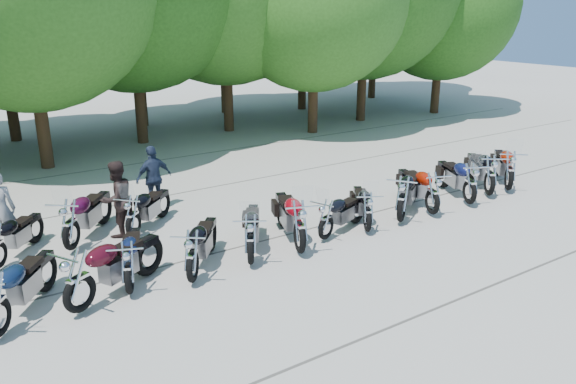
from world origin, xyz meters
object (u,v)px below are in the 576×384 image
motorcycle_12 (491,174)px  motorcycle_15 (70,223)px  motorcycle_5 (251,238)px  motorcycle_10 (433,192)px  motorcycle_9 (402,198)px  rider_2 (154,178)px  motorcycle_3 (128,266)px  motorcycle_7 (326,218)px  motorcycle_8 (368,211)px  motorcycle_11 (471,182)px  rider_1 (117,199)px  rider_0 (0,210)px  motorcycle_2 (78,279)px  motorcycle_4 (192,255)px  motorcycle_6 (300,225)px  motorcycle_16 (133,215)px  motorcycle_13 (510,169)px

motorcycle_12 → motorcycle_15: 11.47m
motorcycle_5 → motorcycle_10: (5.55, -0.04, 0.03)m
motorcycle_9 → rider_2: rider_2 is taller
motorcycle_3 → motorcycle_7: 4.76m
motorcycle_3 → rider_2: rider_2 is taller
motorcycle_3 → motorcycle_8: motorcycle_3 is taller
motorcycle_5 → motorcycle_7: 2.17m
motorcycle_11 → motorcycle_9: bearing=23.6°
rider_2 → motorcycle_12: bearing=143.5°
motorcycle_12 → rider_1: 10.41m
motorcycle_5 → rider_1: (-1.79, 3.28, 0.28)m
motorcycle_8 → rider_2: size_ratio=1.18×
motorcycle_8 → rider_0: rider_0 is taller
rider_0 → rider_2: bearing=-157.3°
motorcycle_15 → rider_2: size_ratio=1.40×
motorcycle_10 → motorcycle_15: size_ratio=0.96×
motorcycle_2 → motorcycle_8: (6.87, 0.05, -0.12)m
motorcycle_3 → motorcycle_4: bearing=-167.5°
motorcycle_6 → motorcycle_16: size_ratio=1.16×
motorcycle_13 → rider_1: 11.25m
motorcycle_12 → motorcycle_16: size_ratio=1.15×
motorcycle_6 → motorcycle_12: 6.94m
motorcycle_8 → motorcycle_15: bearing=7.2°
motorcycle_2 → rider_1: bearing=-56.7°
motorcycle_6 → motorcycle_12: size_ratio=1.01×
motorcycle_16 → motorcycle_5: bearing=166.4°
motorcycle_4 → motorcycle_5: motorcycle_5 is taller
motorcycle_2 → motorcycle_12: bearing=-117.8°
motorcycle_2 → motorcycle_3: (0.97, 0.21, -0.09)m
motorcycle_6 → motorcycle_15: motorcycle_6 is taller
motorcycle_3 → motorcycle_10: motorcycle_10 is taller
motorcycle_3 → motorcycle_9: (7.06, -0.16, 0.09)m
motorcycle_2 → motorcycle_12: same height
motorcycle_15 → motorcycle_16: bearing=-143.5°
motorcycle_2 → motorcycle_9: size_ratio=1.00×
motorcycle_12 → motorcycle_13: 0.88m
motorcycle_5 → motorcycle_6: bearing=-153.5°
motorcycle_5 → motorcycle_9: (4.46, 0.01, 0.06)m
motorcycle_4 → rider_1: 3.40m
motorcycle_8 → motorcycle_15: (-6.31, 2.88, 0.11)m
motorcycle_7 → motorcycle_15: motorcycle_15 is taller
motorcycle_7 → motorcycle_13: 6.84m
motorcycle_3 → motorcycle_11: bearing=-157.5°
rider_0 → rider_1: bearing=176.5°
motorcycle_7 → motorcycle_15: 5.83m
motorcycle_15 → rider_1: rider_1 is taller
motorcycle_6 → motorcycle_10: (4.36, 0.09, -0.04)m
motorcycle_6 → motorcycle_15: (-4.19, 3.01, -0.01)m
motorcycle_4 → motorcycle_10: bearing=-141.2°
motorcycle_3 → rider_2: size_ratio=1.23×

